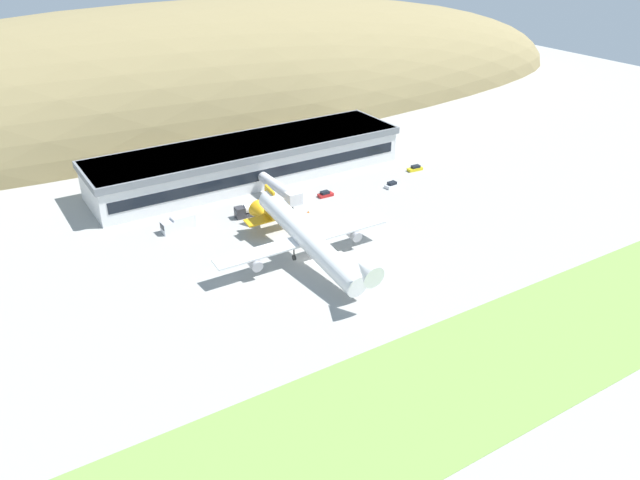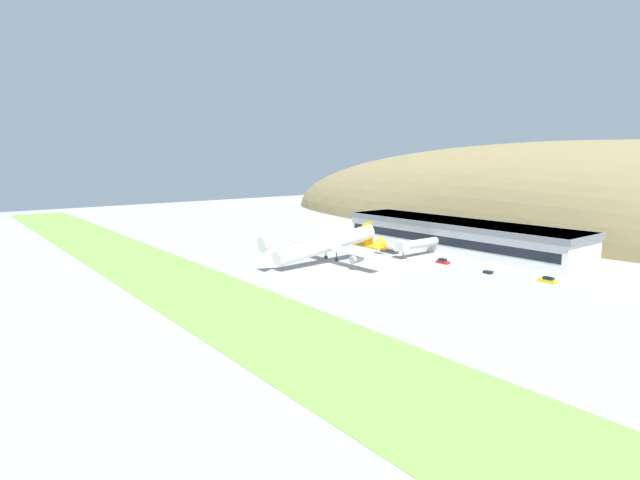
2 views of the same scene
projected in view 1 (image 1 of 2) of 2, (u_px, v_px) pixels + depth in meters
ground_plane at (309, 260)px, 128.32m from camera, size 447.57×447.57×0.00m
grass_strip_foreground at (456, 381)px, 95.20m from camera, size 402.81×26.21×0.08m
hill_backdrop at (186, 114)px, 221.07m from camera, size 353.86×86.87×74.96m
terminal_building at (249, 158)px, 165.19m from camera, size 84.44×20.88×9.84m
jetway_0 at (281, 189)px, 150.87m from camera, size 3.38×17.35×5.43m
cargo_airplane at (306, 238)px, 125.15m from camera, size 38.90×45.55×10.43m
service_car_0 at (415, 168)px, 172.36m from camera, size 4.41×1.99×1.47m
service_car_1 at (325, 194)px, 156.69m from camera, size 3.89×1.89×1.41m
service_car_2 at (392, 185)px, 161.84m from camera, size 4.21×2.15×1.54m
fuel_truck at (179, 223)px, 139.75m from camera, size 7.73×2.97×3.34m
box_truck at (249, 210)px, 146.23m from camera, size 6.66×2.56×3.03m
traffic_cone_0 at (308, 212)px, 148.36m from camera, size 0.52×0.52×0.58m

